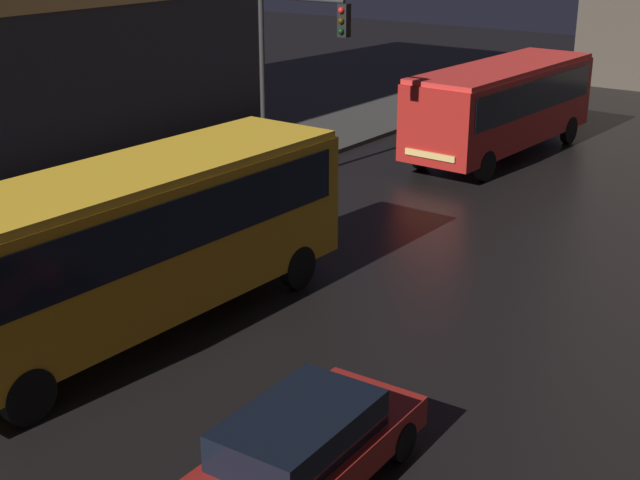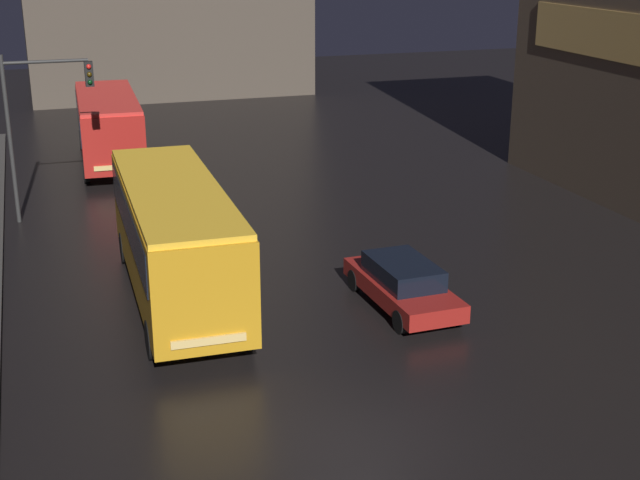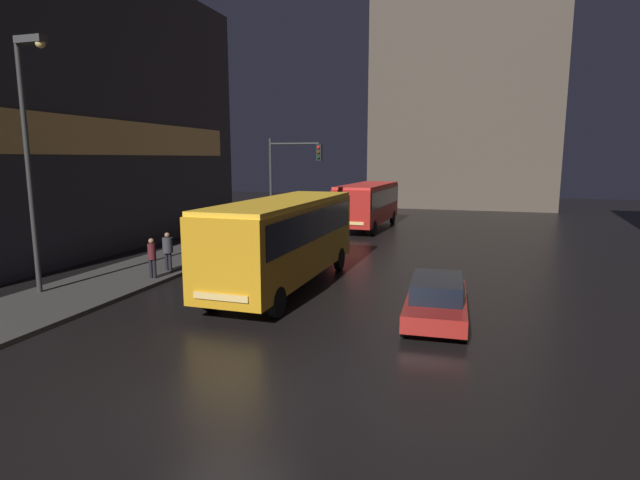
# 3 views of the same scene
# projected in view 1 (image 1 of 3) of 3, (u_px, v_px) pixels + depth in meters

# --- Properties ---
(bus_near) EXTENTS (2.84, 10.15, 3.44)m
(bus_near) POSITION_uv_depth(u_px,v_px,m) (137.00, 232.00, 17.69)
(bus_near) COLOR orange
(bus_near) RESTS_ON ground
(bus_far) EXTENTS (3.02, 9.36, 3.18)m
(bus_far) POSITION_uv_depth(u_px,v_px,m) (502.00, 100.00, 30.94)
(bus_far) COLOR #AD1E19
(bus_far) RESTS_ON ground
(car_taxi) EXTENTS (1.95, 4.67, 1.37)m
(car_taxi) POSITION_uv_depth(u_px,v_px,m) (299.00, 451.00, 12.95)
(car_taxi) COLOR maroon
(car_taxi) RESTS_ON ground
(pedestrian_near) EXTENTS (0.44, 0.44, 1.63)m
(pedestrian_near) POSITION_uv_depth(u_px,v_px,m) (59.00, 191.00, 23.77)
(pedestrian_near) COLOR black
(pedestrian_near) RESTS_ON sidewalk_left
(traffic_light_main) EXTENTS (3.18, 0.35, 6.12)m
(traffic_light_main) POSITION_uv_depth(u_px,v_px,m) (291.00, 58.00, 25.81)
(traffic_light_main) COLOR #2D2D2D
(traffic_light_main) RESTS_ON ground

